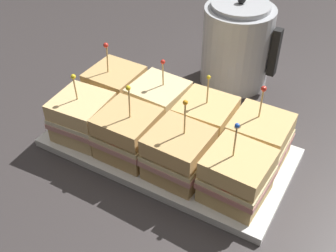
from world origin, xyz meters
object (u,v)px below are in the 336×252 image
object	(u,v)px
sandwich_back_center_right	(205,121)
sandwich_back_far_right	(259,140)
sandwich_back_far_left	(116,89)
sandwich_back_center_left	(159,104)
sandwich_front_far_left	(83,117)
kettle_steel	(237,45)
sandwich_front_center_right	(179,154)
serving_platter	(168,148)
sandwich_front_center_left	(128,134)
sandwich_front_far_right	(237,176)

from	to	relation	value
sandwich_back_center_right	sandwich_back_far_right	bearing A→B (deg)	-0.85
sandwich_back_far_left	sandwich_back_center_left	world-z (taller)	sandwich_back_far_left
sandwich_front_far_left	kettle_steel	world-z (taller)	kettle_steel
sandwich_front_center_right	kettle_steel	size ratio (longest dim) A/B	0.74
sandwich_back_center_right	sandwich_back_far_right	distance (m)	0.12
serving_platter	sandwich_back_center_right	world-z (taller)	sandwich_back_center_right
sandwich_back_far_left	sandwich_back_far_right	distance (m)	0.36
sandwich_front_far_left	serving_platter	bearing A→B (deg)	18.76
sandwich_front_far_left	sandwich_front_center_left	world-z (taller)	sandwich_front_center_left
sandwich_front_far_left	sandwich_back_far_right	world-z (taller)	sandwich_back_far_right
sandwich_front_far_right	sandwich_back_center_left	bearing A→B (deg)	153.59
sandwich_back_far_left	sandwich_back_far_right	world-z (taller)	same
serving_platter	kettle_steel	world-z (taller)	kettle_steel
sandwich_front_far_left	sandwich_front_far_right	bearing A→B (deg)	0.19
sandwich_back_center_right	sandwich_back_far_right	size ratio (longest dim) A/B	0.95
serving_platter	sandwich_back_far_right	distance (m)	0.20
sandwich_front_far_right	sandwich_back_center_right	bearing A→B (deg)	135.80
sandwich_front_center_left	sandwich_back_far_right	world-z (taller)	sandwich_front_center_left
sandwich_front_far_right	sandwich_back_center_right	distance (m)	0.17
sandwich_front_far_left	sandwich_back_center_left	size ratio (longest dim) A/B	0.97
sandwich_back_far_right	sandwich_front_center_right	bearing A→B (deg)	-135.60
kettle_steel	sandwich_front_far_left	bearing A→B (deg)	-115.97
sandwich_front_far_left	kettle_steel	size ratio (longest dim) A/B	0.66
serving_platter	sandwich_back_center_right	xyz separation A→B (m)	(0.06, 0.06, 0.06)
sandwich_back_far_left	kettle_steel	distance (m)	0.34
sandwich_back_center_left	kettle_steel	size ratio (longest dim) A/B	0.68
sandwich_front_far_right	kettle_steel	distance (m)	0.43
sandwich_front_center_left	sandwich_front_center_right	size ratio (longest dim) A/B	0.98
sandwich_front_center_left	sandwich_back_far_right	xyz separation A→B (m)	(0.24, 0.12, 0.00)
sandwich_back_far_left	sandwich_back_center_left	xyz separation A→B (m)	(0.12, -0.00, -0.00)
sandwich_front_center_right	sandwich_front_far_right	xyz separation A→B (m)	(0.12, 0.00, 0.00)
sandwich_back_far_left	sandwich_back_center_right	xyz separation A→B (m)	(0.24, -0.00, -0.00)
serving_platter	sandwich_front_center_left	world-z (taller)	sandwich_front_center_left
sandwich_front_center_left	serving_platter	bearing A→B (deg)	44.55
sandwich_back_far_left	sandwich_front_center_right	bearing A→B (deg)	-27.17
serving_platter	sandwich_back_center_right	size ratio (longest dim) A/B	3.24
sandwich_back_far_right	serving_platter	bearing A→B (deg)	-162.38
sandwich_front_center_right	sandwich_back_far_right	xyz separation A→B (m)	(0.12, 0.12, 0.00)
serving_platter	sandwich_front_center_left	size ratio (longest dim) A/B	3.04
serving_platter	sandwich_back_center_left	xyz separation A→B (m)	(-0.06, 0.06, 0.06)
serving_platter	sandwich_front_center_right	distance (m)	0.10
sandwich_back_center_left	serving_platter	bearing A→B (deg)	-45.32
sandwich_back_center_left	sandwich_back_far_right	xyz separation A→B (m)	(0.24, -0.00, 0.00)
sandwich_front_far_right	sandwich_back_far_right	world-z (taller)	sandwich_front_far_right
sandwich_front_far_left	sandwich_front_center_right	distance (m)	0.24
serving_platter	sandwich_back_far_right	world-z (taller)	sandwich_back_far_right
sandwich_front_far_right	sandwich_back_far_right	xyz separation A→B (m)	(-0.00, 0.12, 0.00)
sandwich_front_far_right	sandwich_front_center_left	bearing A→B (deg)	-179.92
sandwich_back_center_left	sandwich_back_center_right	size ratio (longest dim) A/B	1.00
serving_platter	sandwich_back_far_left	distance (m)	0.20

